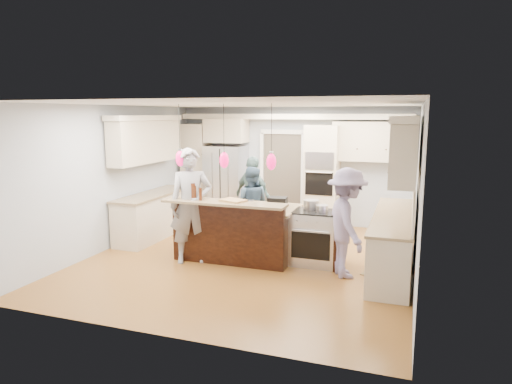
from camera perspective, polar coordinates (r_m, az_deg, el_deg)
ground_plane at (r=8.17m, az=-0.81°, el=-8.38°), size 6.00×6.00×0.00m
room_shell at (r=7.79m, az=-0.84°, el=4.44°), size 5.54×6.04×2.72m
refrigerator at (r=10.91m, az=-3.77°, el=1.08°), size 0.90×0.70×1.80m
oven_column at (r=10.24m, az=8.23°, el=1.85°), size 0.72×0.69×2.30m
back_upper_cabinets at (r=10.65m, az=0.44°, el=5.05°), size 5.30×0.61×2.54m
right_counter_run at (r=7.74m, az=17.24°, el=-1.75°), size 0.64×3.10×2.51m
left_cabinets at (r=9.68m, az=-12.92°, el=0.67°), size 0.64×2.30×2.51m
kitchen_island at (r=8.18m, az=-2.27°, el=-4.81°), size 2.10×1.46×1.12m
island_range at (r=7.87m, az=7.57°, el=-5.68°), size 0.82×0.71×0.92m
pendant_lights at (r=7.41m, az=-4.01°, el=4.03°), size 1.75×0.15×1.03m
person_bar_end at (r=7.86m, az=-8.13°, el=-1.74°), size 0.86×0.77×1.97m
person_far_left at (r=9.14m, az=-0.65°, el=-1.52°), size 0.81×0.68×1.51m
person_far_right at (r=9.59m, az=-0.39°, el=-0.50°), size 1.06×0.81×1.67m
person_range_side at (r=7.26m, az=11.29°, el=-3.81°), size 1.05×1.28×1.72m
floor_rug at (r=7.90m, az=16.50°, el=-9.36°), size 0.92×1.12×0.01m
water_bottle at (r=7.75m, az=-8.09°, el=0.33°), size 0.10×0.10×0.33m
beer_bottle_a at (r=7.69m, az=-7.68°, el=-0.10°), size 0.07×0.07×0.23m
beer_bottle_b at (r=7.71m, az=-7.85°, el=0.08°), size 0.08×0.08×0.28m
beer_bottle_c at (r=7.61m, az=-6.96°, el=-0.26°), size 0.07×0.07×0.21m
drink_can at (r=7.65m, az=-6.99°, el=-0.52°), size 0.09×0.09×0.13m
cutting_board at (r=7.50m, az=-2.89°, el=-1.05°), size 0.47×0.40×0.03m
pot_large at (r=7.92m, az=6.91°, el=-1.55°), size 0.27×0.27×0.16m
pot_small at (r=7.74m, az=8.23°, el=-2.02°), size 0.22×0.22×0.11m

